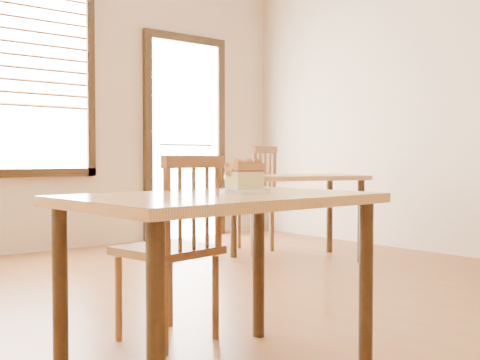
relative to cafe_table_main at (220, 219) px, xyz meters
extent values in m
cube|color=white|center=(0.40, 3.75, 1.05)|extent=(1.60, 0.02, 1.80)
cube|color=black|center=(0.40, 3.73, 0.11)|extent=(1.76, 0.06, 0.08)
cube|color=black|center=(1.24, 3.73, 1.05)|extent=(0.08, 0.06, 1.96)
cube|color=#A05A25|center=(0.40, 3.70, 1.67)|extent=(1.56, 0.05, 0.03)
cube|color=#A05A25|center=(0.40, 3.70, 1.55)|extent=(1.56, 0.05, 0.03)
cube|color=#A05A25|center=(0.40, 3.70, 1.44)|extent=(1.56, 0.05, 0.03)
cube|color=#A05A25|center=(0.40, 3.70, 1.32)|extent=(1.56, 0.05, 0.03)
cube|color=#A05A25|center=(0.40, 3.70, 1.21)|extent=(1.56, 0.05, 0.03)
cube|color=#A05A25|center=(0.40, 3.70, 1.09)|extent=(1.56, 0.05, 0.03)
cube|color=#A05A25|center=(0.40, 3.70, 0.97)|extent=(1.56, 0.05, 0.03)
cube|color=#A05A25|center=(0.40, 3.70, 0.86)|extent=(1.56, 0.05, 0.03)
cube|color=#A05A25|center=(0.40, 3.70, 0.74)|extent=(1.56, 0.05, 0.03)
cube|color=white|center=(2.40, 3.75, 0.45)|extent=(0.90, 0.02, 2.20)
cube|color=black|center=(1.90, 3.73, 0.45)|extent=(0.09, 0.06, 2.20)
cube|color=black|center=(2.89, 3.73, 0.45)|extent=(0.09, 0.06, 2.20)
cube|color=black|center=(2.40, 3.73, 1.59)|extent=(1.08, 0.06, 0.09)
cylinder|color=#B2B2B7|center=(2.40, 3.72, 0.40)|extent=(0.72, 0.03, 0.03)
cube|color=tan|center=(0.00, 0.00, 0.08)|extent=(1.22, 0.84, 0.04)
cylinder|color=black|center=(-0.51, -0.35, -0.30)|extent=(0.06, 0.06, 0.71)
cylinder|color=black|center=(0.54, -0.31, -0.30)|extent=(0.06, 0.06, 0.71)
cylinder|color=black|center=(-0.54, 0.31, -0.30)|extent=(0.06, 0.06, 0.71)
cylinder|color=black|center=(0.51, 0.35, -0.30)|extent=(0.06, 0.06, 0.71)
cube|color=brown|center=(0.13, 0.59, -0.21)|extent=(0.48, 0.48, 0.04)
cylinder|color=brown|center=(0.27, 0.78, -0.45)|extent=(0.04, 0.04, 0.42)
cylinder|color=brown|center=(-0.07, 0.73, -0.45)|extent=(0.04, 0.04, 0.42)
cylinder|color=brown|center=(0.32, 0.45, -0.45)|extent=(0.04, 0.04, 0.42)
cylinder|color=brown|center=(-0.01, 0.39, -0.45)|extent=(0.04, 0.04, 0.42)
cylinder|color=brown|center=(0.32, 0.43, 0.02)|extent=(0.04, 0.04, 0.45)
cylinder|color=brown|center=(-0.01, 0.37, 0.02)|extent=(0.04, 0.04, 0.45)
cube|color=brown|center=(0.16, 0.40, 0.23)|extent=(0.38, 0.10, 0.06)
cylinder|color=brown|center=(0.24, 0.42, 0.01)|extent=(0.02, 0.02, 0.39)
cylinder|color=brown|center=(0.16, 0.40, 0.01)|extent=(0.02, 0.02, 0.39)
cylinder|color=brown|center=(0.07, 0.39, 0.01)|extent=(0.02, 0.02, 0.39)
cube|color=tan|center=(2.28, 1.86, 0.08)|extent=(1.29, 1.08, 0.04)
cylinder|color=black|center=(1.73, 1.76, -0.30)|extent=(0.06, 0.06, 0.71)
cylinder|color=black|center=(2.62, 1.41, -0.30)|extent=(0.06, 0.06, 0.71)
cylinder|color=black|center=(1.94, 2.31, -0.30)|extent=(0.06, 0.06, 0.71)
cylinder|color=black|center=(2.84, 1.96, -0.30)|extent=(0.06, 0.06, 0.71)
cube|color=brown|center=(2.22, 2.47, -0.16)|extent=(0.59, 0.59, 0.04)
cylinder|color=brown|center=(2.34, 2.71, -0.43)|extent=(0.04, 0.04, 0.47)
cylinder|color=brown|center=(1.98, 2.59, -0.43)|extent=(0.04, 0.04, 0.47)
cylinder|color=brown|center=(2.46, 2.36, -0.43)|extent=(0.04, 0.04, 0.47)
cylinder|color=brown|center=(2.11, 2.24, -0.43)|extent=(0.04, 0.04, 0.47)
cylinder|color=brown|center=(2.47, 2.34, 0.10)|extent=(0.04, 0.04, 0.51)
cylinder|color=brown|center=(2.11, 2.22, 0.10)|extent=(0.04, 0.04, 0.51)
cube|color=brown|center=(2.29, 2.28, 0.33)|extent=(0.41, 0.18, 0.07)
cylinder|color=brown|center=(2.38, 2.31, 0.09)|extent=(0.02, 0.02, 0.44)
cylinder|color=brown|center=(2.29, 2.28, 0.09)|extent=(0.02, 0.02, 0.44)
cylinder|color=brown|center=(2.20, 2.24, 0.09)|extent=(0.02, 0.02, 0.44)
cylinder|color=white|center=(0.14, 0.01, 0.11)|extent=(0.21, 0.21, 0.02)
cylinder|color=white|center=(0.14, 0.01, 0.10)|extent=(0.14, 0.14, 0.01)
cube|color=#E2CF7F|center=(0.14, 0.01, 0.15)|extent=(0.14, 0.11, 0.07)
cube|color=#50162F|center=(0.14, 0.01, 0.19)|extent=(0.14, 0.11, 0.01)
cube|color=#AF7337|center=(0.14, 0.01, 0.21)|extent=(0.14, 0.11, 0.03)
sphere|color=#AF7337|center=(0.10, 0.04, 0.23)|extent=(0.02, 0.02, 0.02)
sphere|color=#AF7337|center=(0.17, 0.00, 0.23)|extent=(0.02, 0.02, 0.02)
sphere|color=#AF7337|center=(0.08, -0.01, 0.23)|extent=(0.02, 0.02, 0.02)
sphere|color=#AF7337|center=(0.13, -0.01, 0.23)|extent=(0.02, 0.02, 0.02)
sphere|color=#AF7337|center=(0.12, -0.02, 0.23)|extent=(0.01, 0.01, 0.01)
sphere|color=#AF7337|center=(0.09, 0.04, 0.23)|extent=(0.02, 0.02, 0.02)
sphere|color=#AF7337|center=(0.09, 0.01, 0.23)|extent=(0.02, 0.02, 0.02)
sphere|color=#AF7337|center=(0.18, -0.01, 0.23)|extent=(0.02, 0.02, 0.02)
sphere|color=#AF7337|center=(0.12, -0.02, 0.23)|extent=(0.01, 0.01, 0.01)
sphere|color=#AF7337|center=(0.12, 0.01, 0.23)|extent=(0.02, 0.02, 0.02)
sphere|color=#AF7337|center=(0.15, 0.00, 0.23)|extent=(0.02, 0.02, 0.02)
sphere|color=#AF7337|center=(0.18, 0.04, 0.23)|extent=(0.02, 0.02, 0.02)
sphere|color=#AF7337|center=(0.14, 0.00, 0.23)|extent=(0.02, 0.02, 0.02)
sphere|color=#AF7337|center=(0.12, -0.01, 0.23)|extent=(0.02, 0.02, 0.02)
sphere|color=#AF7337|center=(0.17, 0.02, 0.23)|extent=(0.01, 0.01, 0.01)
sphere|color=#AF7337|center=(0.18, 0.02, 0.23)|extent=(0.02, 0.02, 0.02)
sphere|color=#AF7337|center=(0.07, -0.01, 0.18)|extent=(0.01, 0.01, 0.01)
sphere|color=#AF7337|center=(0.08, 0.05, 0.17)|extent=(0.01, 0.01, 0.01)
sphere|color=#AF7337|center=(0.07, 0.05, 0.17)|extent=(0.01, 0.01, 0.01)
sphere|color=#AF7337|center=(0.08, 0.04, 0.20)|extent=(0.01, 0.01, 0.01)
sphere|color=#AF7337|center=(0.07, 0.04, 0.21)|extent=(0.01, 0.01, 0.01)
sphere|color=#AF7337|center=(0.07, 0.03, 0.18)|extent=(0.01, 0.01, 0.01)
camera|label=1|loc=(-1.47, -1.90, 0.24)|focal=45.00mm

